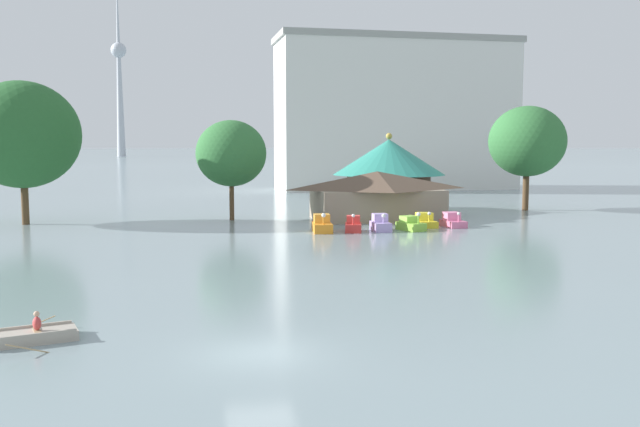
{
  "coord_description": "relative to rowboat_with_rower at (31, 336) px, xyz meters",
  "views": [
    {
      "loc": [
        -2.97,
        -24.12,
        7.59
      ],
      "look_at": [
        6.46,
        19.63,
        2.99
      ],
      "focal_mm": 38.64,
      "sensor_mm": 36.0,
      "label": 1
    }
  ],
  "objects": [
    {
      "name": "ground_plane",
      "position": [
        8.4,
        -3.37,
        -0.22
      ],
      "size": [
        2000.0,
        2000.0,
        0.0
      ],
      "primitive_type": "plane",
      "color": "gray"
    },
    {
      "name": "rowboat_with_rower",
      "position": [
        0.0,
        0.0,
        0.0
      ],
      "size": [
        3.65,
        4.01,
        1.42
      ],
      "rotation": [
        0.0,
        0.0,
        3.41
      ],
      "color": "#ADA393",
      "rests_on": "ground"
    },
    {
      "name": "pedal_boat_orange",
      "position": [
        17.91,
        29.59,
        0.38
      ],
      "size": [
        1.89,
        3.15,
        1.75
      ],
      "rotation": [
        0.0,
        0.0,
        -1.69
      ],
      "color": "orange",
      "rests_on": "ground"
    },
    {
      "name": "pedal_boat_red",
      "position": [
        20.58,
        29.24,
        0.32
      ],
      "size": [
        1.93,
        2.69,
        1.63
      ],
      "rotation": [
        0.0,
        0.0,
        -1.83
      ],
      "color": "red",
      "rests_on": "ground"
    },
    {
      "name": "pedal_boat_lavender",
      "position": [
        23.02,
        29.23,
        0.37
      ],
      "size": [
        1.59,
        2.63,
        1.6
      ],
      "rotation": [
        0.0,
        0.0,
        -1.63
      ],
      "color": "#B299D8",
      "rests_on": "ground"
    },
    {
      "name": "pedal_boat_lime",
      "position": [
        25.68,
        29.0,
        0.29
      ],
      "size": [
        2.23,
        2.88,
        1.69
      ],
      "rotation": [
        0.0,
        0.0,
        -1.24
      ],
      "color": "#8CCC3F",
      "rests_on": "ground"
    },
    {
      "name": "pedal_boat_yellow",
      "position": [
        27.81,
        31.09,
        0.28
      ],
      "size": [
        1.73,
        2.82,
        1.5
      ],
      "rotation": [
        0.0,
        0.0,
        -1.62
      ],
      "color": "yellow",
      "rests_on": "ground"
    },
    {
      "name": "pedal_boat_pink",
      "position": [
        30.29,
        30.65,
        0.29
      ],
      "size": [
        1.65,
        2.88,
        1.46
      ],
      "rotation": [
        0.0,
        0.0,
        -1.53
      ],
      "color": "pink",
      "rests_on": "ground"
    },
    {
      "name": "boathouse",
      "position": [
        25.32,
        37.87,
        2.3
      ],
      "size": [
        13.29,
        7.96,
        4.78
      ],
      "color": "gray",
      "rests_on": "ground"
    },
    {
      "name": "green_roof_pavilion",
      "position": [
        28.78,
        44.95,
        4.34
      ],
      "size": [
        12.32,
        12.32,
        8.68
      ],
      "color": "brown",
      "rests_on": "ground"
    },
    {
      "name": "shoreline_tree_tall_left",
      "position": [
        -8.01,
        40.7,
        8.12
      ],
      "size": [
        10.54,
        10.54,
        13.29
      ],
      "color": "brown",
      "rests_on": "ground"
    },
    {
      "name": "shoreline_tree_mid",
      "position": [
        11.14,
        40.3,
        6.34
      ],
      "size": [
        6.89,
        6.89,
        9.81
      ],
      "color": "brown",
      "rests_on": "ground"
    },
    {
      "name": "shoreline_tree_right",
      "position": [
        44.52,
        43.43,
        7.53
      ],
      "size": [
        8.57,
        8.57,
        11.72
      ],
      "color": "brown",
      "rests_on": "ground"
    },
    {
      "name": "background_building_block",
      "position": [
        41.72,
        81.57,
        12.14
      ],
      "size": [
        39.46,
        12.71,
        24.67
      ],
      "color": "silver",
      "rests_on": "ground"
    },
    {
      "name": "distant_broadcast_tower",
      "position": [
        -22.13,
        377.47,
        53.58
      ],
      "size": [
        8.52,
        8.52,
        133.45
      ],
      "color": "#B7BCC6",
      "rests_on": "ground"
    }
  ]
}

